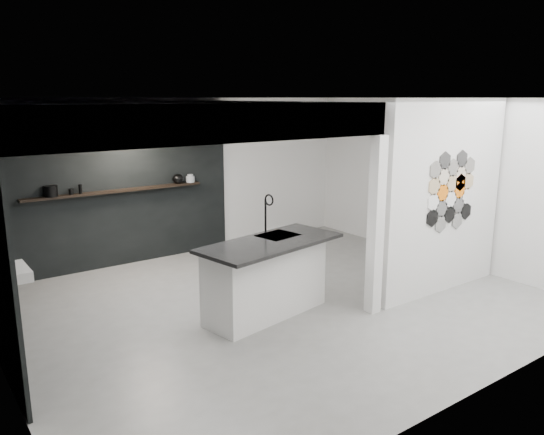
{
  "coord_description": "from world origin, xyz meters",
  "views": [
    {
      "loc": [
        -4.18,
        -5.61,
        2.81
      ],
      "look_at": [
        0.1,
        0.3,
        1.15
      ],
      "focal_mm": 35.0,
      "sensor_mm": 36.0,
      "label": 1
    }
  ],
  "objects_px": {
    "kettle": "(178,179)",
    "bottle_dark": "(80,189)",
    "glass_bowl": "(190,179)",
    "wall_basin": "(9,273)",
    "partition_panel": "(445,198)",
    "kitchen_island": "(266,277)",
    "utensil_cup": "(71,192)",
    "stockpot": "(51,191)",
    "glass_vase": "(190,178)"
  },
  "relations": [
    {
      "from": "kitchen_island",
      "to": "bottle_dark",
      "type": "relative_size",
      "value": 14.09
    },
    {
      "from": "bottle_dark",
      "to": "utensil_cup",
      "type": "relative_size",
      "value": 1.62
    },
    {
      "from": "kitchen_island",
      "to": "utensil_cup",
      "type": "distance_m",
      "value": 3.58
    },
    {
      "from": "glass_bowl",
      "to": "stockpot",
      "type": "bearing_deg",
      "value": 180.0
    },
    {
      "from": "partition_panel",
      "to": "kitchen_island",
      "type": "bearing_deg",
      "value": 164.0
    },
    {
      "from": "wall_basin",
      "to": "glass_vase",
      "type": "height_order",
      "value": "glass_vase"
    },
    {
      "from": "kitchen_island",
      "to": "glass_bowl",
      "type": "bearing_deg",
      "value": 70.17
    },
    {
      "from": "stockpot",
      "to": "partition_panel",
      "type": "bearing_deg",
      "value": -40.93
    },
    {
      "from": "kitchen_island",
      "to": "glass_bowl",
      "type": "height_order",
      "value": "kitchen_island"
    },
    {
      "from": "stockpot",
      "to": "glass_bowl",
      "type": "height_order",
      "value": "stockpot"
    },
    {
      "from": "wall_basin",
      "to": "kettle",
      "type": "height_order",
      "value": "kettle"
    },
    {
      "from": "partition_panel",
      "to": "stockpot",
      "type": "height_order",
      "value": "partition_panel"
    },
    {
      "from": "wall_basin",
      "to": "kettle",
      "type": "bearing_deg",
      "value": 33.29
    },
    {
      "from": "kettle",
      "to": "glass_vase",
      "type": "height_order",
      "value": "kettle"
    },
    {
      "from": "wall_basin",
      "to": "partition_panel",
      "type": "bearing_deg",
      "value": -18.23
    },
    {
      "from": "wall_basin",
      "to": "bottle_dark",
      "type": "xyz_separation_m",
      "value": [
        1.45,
        2.07,
        0.54
      ]
    },
    {
      "from": "kitchen_island",
      "to": "bottle_dark",
      "type": "bearing_deg",
      "value": 104.2
    },
    {
      "from": "glass_vase",
      "to": "bottle_dark",
      "type": "xyz_separation_m",
      "value": [
        -1.94,
        0.0,
        -0.0
      ]
    },
    {
      "from": "kitchen_island",
      "to": "stockpot",
      "type": "relative_size",
      "value": 9.99
    },
    {
      "from": "stockpot",
      "to": "utensil_cup",
      "type": "distance_m",
      "value": 0.3
    },
    {
      "from": "wall_basin",
      "to": "glass_vase",
      "type": "distance_m",
      "value": 4.01
    },
    {
      "from": "stockpot",
      "to": "kettle",
      "type": "height_order",
      "value": "kettle"
    },
    {
      "from": "kettle",
      "to": "bottle_dark",
      "type": "height_order",
      "value": "kettle"
    },
    {
      "from": "glass_bowl",
      "to": "glass_vase",
      "type": "xyz_separation_m",
      "value": [
        0.0,
        0.0,
        0.02
      ]
    },
    {
      "from": "kettle",
      "to": "bottle_dark",
      "type": "bearing_deg",
      "value": 160.88
    },
    {
      "from": "utensil_cup",
      "to": "kettle",
      "type": "bearing_deg",
      "value": 0.0
    },
    {
      "from": "stockpot",
      "to": "utensil_cup",
      "type": "bearing_deg",
      "value": 0.0
    },
    {
      "from": "glass_bowl",
      "to": "bottle_dark",
      "type": "xyz_separation_m",
      "value": [
        -1.94,
        0.0,
        0.02
      ]
    },
    {
      "from": "glass_bowl",
      "to": "glass_vase",
      "type": "relative_size",
      "value": 1.07
    },
    {
      "from": "glass_bowl",
      "to": "utensil_cup",
      "type": "xyz_separation_m",
      "value": [
        -2.08,
        0.0,
        -0.01
      ]
    },
    {
      "from": "kettle",
      "to": "glass_vase",
      "type": "relative_size",
      "value": 1.36
    },
    {
      "from": "glass_bowl",
      "to": "bottle_dark",
      "type": "distance_m",
      "value": 1.94
    },
    {
      "from": "bottle_dark",
      "to": "utensil_cup",
      "type": "height_order",
      "value": "bottle_dark"
    },
    {
      "from": "partition_panel",
      "to": "wall_basin",
      "type": "relative_size",
      "value": 4.67
    },
    {
      "from": "wall_basin",
      "to": "bottle_dark",
      "type": "height_order",
      "value": "bottle_dark"
    },
    {
      "from": "partition_panel",
      "to": "kettle",
      "type": "bearing_deg",
      "value": 120.98
    },
    {
      "from": "kettle",
      "to": "kitchen_island",
      "type": "bearing_deg",
      "value": -114.57
    },
    {
      "from": "stockpot",
      "to": "glass_vase",
      "type": "distance_m",
      "value": 2.38
    },
    {
      "from": "utensil_cup",
      "to": "glass_bowl",
      "type": "bearing_deg",
      "value": 0.0
    },
    {
      "from": "kitchen_island",
      "to": "utensil_cup",
      "type": "height_order",
      "value": "kitchen_island"
    },
    {
      "from": "kitchen_island",
      "to": "utensil_cup",
      "type": "xyz_separation_m",
      "value": [
        -1.54,
        3.11,
        0.84
      ]
    },
    {
      "from": "kitchen_island",
      "to": "glass_bowl",
      "type": "xyz_separation_m",
      "value": [
        0.54,
        3.11,
        0.85
      ]
    },
    {
      "from": "partition_panel",
      "to": "bottle_dark",
      "type": "relative_size",
      "value": 19.27
    },
    {
      "from": "partition_panel",
      "to": "bottle_dark",
      "type": "xyz_separation_m",
      "value": [
        -4.01,
        3.87,
        -0.01
      ]
    },
    {
      "from": "kettle",
      "to": "utensil_cup",
      "type": "height_order",
      "value": "kettle"
    },
    {
      "from": "glass_bowl",
      "to": "kitchen_island",
      "type": "bearing_deg",
      "value": -99.88
    },
    {
      "from": "wall_basin",
      "to": "bottle_dark",
      "type": "bearing_deg",
      "value": 54.9
    },
    {
      "from": "kitchen_island",
      "to": "stockpot",
      "type": "bearing_deg",
      "value": 110.63
    },
    {
      "from": "kettle",
      "to": "utensil_cup",
      "type": "bearing_deg",
      "value": 160.88
    },
    {
      "from": "glass_bowl",
      "to": "utensil_cup",
      "type": "distance_m",
      "value": 2.09
    }
  ]
}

